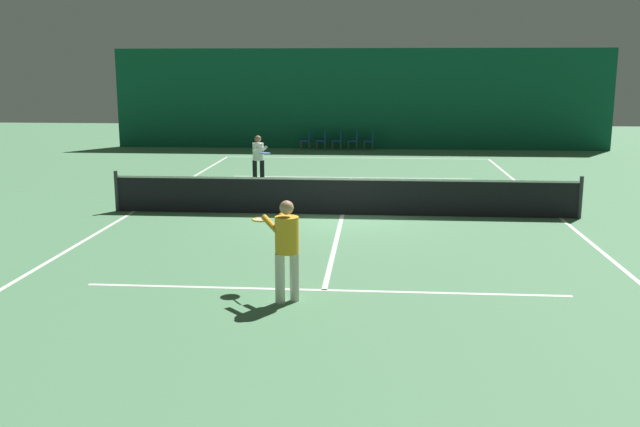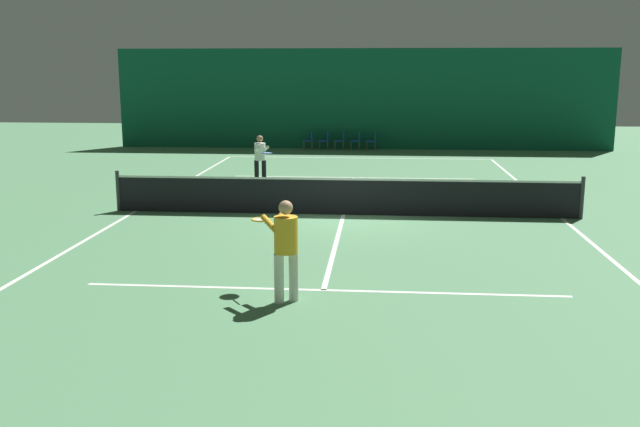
% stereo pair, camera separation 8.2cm
% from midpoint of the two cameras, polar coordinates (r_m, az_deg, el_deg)
% --- Properties ---
extents(ground_plane, '(60.00, 60.00, 0.00)m').
position_cam_midpoint_polar(ground_plane, '(18.35, 1.68, -0.09)').
color(ground_plane, '#4C7F56').
extents(backdrop_curtain, '(23.00, 0.12, 4.61)m').
position_cam_midpoint_polar(backdrop_curtain, '(33.48, 3.07, 9.13)').
color(backdrop_curtain, '#0F5138').
rests_on(backdrop_curtain, ground).
extents(court_line_baseline_far, '(11.00, 0.10, 0.00)m').
position_cam_midpoint_polar(court_line_baseline_far, '(30.10, 2.84, 4.46)').
color(court_line_baseline_far, silver).
rests_on(court_line_baseline_far, ground).
extents(court_line_service_far, '(8.25, 0.10, 0.00)m').
position_cam_midpoint_polar(court_line_service_far, '(24.65, 2.44, 2.90)').
color(court_line_service_far, silver).
rests_on(court_line_service_far, ground).
extents(court_line_service_near, '(8.25, 0.10, 0.00)m').
position_cam_midpoint_polar(court_line_service_near, '(12.16, 0.14, -6.14)').
color(court_line_service_near, silver).
rests_on(court_line_service_near, ground).
extents(court_line_sideline_left, '(0.10, 23.80, 0.00)m').
position_cam_midpoint_polar(court_line_sideline_left, '(19.41, -14.75, 0.18)').
color(court_line_sideline_left, silver).
rests_on(court_line_sideline_left, ground).
extents(court_line_sideline_right, '(0.10, 23.80, 0.00)m').
position_cam_midpoint_polar(court_line_sideline_right, '(18.90, 18.58, -0.35)').
color(court_line_sideline_right, silver).
rests_on(court_line_sideline_right, ground).
extents(court_line_centre, '(0.10, 12.80, 0.00)m').
position_cam_midpoint_polar(court_line_centre, '(18.35, 1.68, -0.09)').
color(court_line_centre, silver).
rests_on(court_line_centre, ground).
extents(tennis_net, '(12.00, 0.10, 1.07)m').
position_cam_midpoint_polar(tennis_net, '(18.26, 1.69, 1.48)').
color(tennis_net, black).
rests_on(tennis_net, ground).
extents(player_near, '(1.03, 1.32, 1.66)m').
position_cam_midpoint_polar(player_near, '(11.36, -2.96, -2.37)').
color(player_near, beige).
rests_on(player_near, ground).
extents(player_far, '(0.83, 1.34, 1.57)m').
position_cam_midpoint_polar(player_far, '(23.26, -5.04, 4.62)').
color(player_far, black).
rests_on(player_far, ground).
extents(courtside_chair_0, '(0.44, 0.44, 0.84)m').
position_cam_midpoint_polar(courtside_chair_0, '(33.20, -1.13, 5.97)').
color(courtside_chair_0, brown).
rests_on(courtside_chair_0, ground).
extents(courtside_chair_1, '(0.44, 0.44, 0.84)m').
position_cam_midpoint_polar(courtside_chair_1, '(33.14, 0.14, 5.97)').
color(courtside_chair_1, brown).
rests_on(courtside_chair_1, ground).
extents(courtside_chair_2, '(0.44, 0.44, 0.84)m').
position_cam_midpoint_polar(courtside_chair_2, '(33.09, 1.41, 5.95)').
color(courtside_chair_2, brown).
rests_on(courtside_chair_2, ground).
extents(courtside_chair_3, '(0.44, 0.44, 0.84)m').
position_cam_midpoint_polar(courtside_chair_3, '(33.06, 2.69, 5.94)').
color(courtside_chair_3, brown).
rests_on(courtside_chair_3, ground).
extents(courtside_chair_4, '(0.44, 0.44, 0.84)m').
position_cam_midpoint_polar(courtside_chair_4, '(33.04, 3.96, 5.92)').
color(courtside_chair_4, brown).
rests_on(courtside_chair_4, ground).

